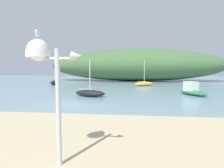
% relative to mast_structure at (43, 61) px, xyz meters
% --- Properties ---
extents(ground_plane, '(120.00, 120.00, 0.00)m').
position_rel_mast_structure_xyz_m(ground_plane, '(-2.40, 8.75, -2.79)').
color(ground_plane, '#7A99A8').
extents(distant_hill, '(38.36, 10.83, 6.93)m').
position_rel_mast_structure_xyz_m(distant_hill, '(2.65, 37.00, 0.68)').
color(distant_hill, '#476B3D').
rests_on(distant_hill, ground).
extents(mast_structure, '(1.36, 0.57, 3.11)m').
position_rel_mast_structure_xyz_m(mast_structure, '(0.00, 0.00, 0.00)').
color(mast_structure, silver).
rests_on(mast_structure, beach_sand).
extents(seagull_on_radar, '(0.14, 0.28, 0.20)m').
position_rel_mast_structure_xyz_m(seagull_on_radar, '(-0.13, -0.01, 0.63)').
color(seagull_on_radar, orange).
rests_on(seagull_on_radar, mast_structure).
extents(motorboat_far_right, '(2.55, 3.64, 1.34)m').
position_rel_mast_structure_xyz_m(motorboat_far_right, '(7.98, 15.09, -2.33)').
color(motorboat_far_right, '#287A4C').
rests_on(motorboat_far_right, ground).
extents(sailboat_centre_water, '(1.60, 3.68, 4.47)m').
position_rel_mast_structure_xyz_m(sailboat_centre_water, '(-11.09, 25.75, -2.42)').
color(sailboat_centre_water, black).
rests_on(sailboat_centre_water, ground).
extents(sailboat_inner_mooring, '(3.38, 2.66, 3.96)m').
position_rel_mast_structure_xyz_m(sailboat_inner_mooring, '(3.72, 24.79, -2.44)').
color(sailboat_inner_mooring, gold).
rests_on(sailboat_inner_mooring, ground).
extents(sailboat_far_left, '(3.19, 1.73, 3.47)m').
position_rel_mast_structure_xyz_m(sailboat_far_left, '(-1.95, 12.75, -2.46)').
color(sailboat_far_left, black).
rests_on(sailboat_far_left, ground).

